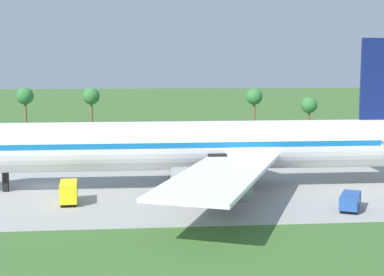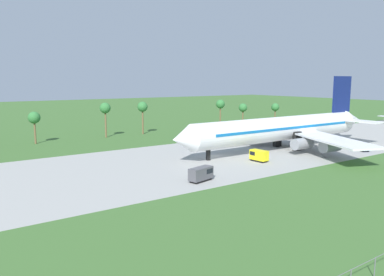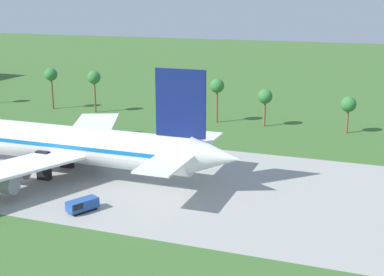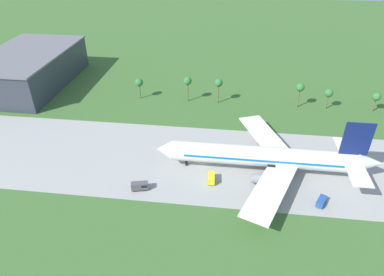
% 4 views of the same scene
% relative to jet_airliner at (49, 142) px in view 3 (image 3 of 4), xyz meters
% --- Properties ---
extents(jet_airliner, '(72.19, 59.34, 20.21)m').
position_rel_jet_airliner_xyz_m(jet_airliner, '(0.00, 0.00, 0.00)').
color(jet_airliner, white).
rests_on(jet_airliner, ground_plane).
extents(catering_van, '(3.92, 5.15, 1.91)m').
position_rel_jet_airliner_xyz_m(catering_van, '(15.10, -14.11, -4.70)').
color(catering_van, black).
rests_on(catering_van, ground_plane).
extents(palm_tree_row, '(107.15, 3.60, 11.68)m').
position_rel_jet_airliner_xyz_m(palm_tree_row, '(-2.22, 48.66, 2.59)').
color(palm_tree_row, brown).
rests_on(palm_tree_row, ground_plane).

